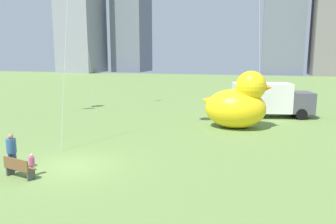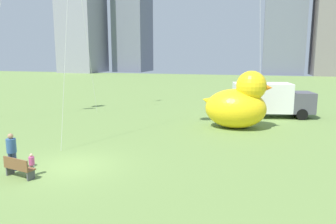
% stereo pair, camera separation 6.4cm
% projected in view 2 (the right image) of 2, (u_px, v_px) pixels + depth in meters
% --- Properties ---
extents(ground_plane, '(140.00, 140.00, 0.00)m').
position_uv_depth(ground_plane, '(72.00, 166.00, 15.52)').
color(ground_plane, olive).
extents(park_bench, '(1.54, 0.76, 0.90)m').
position_uv_depth(park_bench, '(18.00, 167.00, 14.04)').
color(park_bench, brown).
rests_on(park_bench, ground).
extents(person_adult, '(0.43, 0.43, 1.74)m').
position_uv_depth(person_adult, '(12.00, 150.00, 14.84)').
color(person_adult, '#38476B').
rests_on(person_adult, ground).
extents(person_child, '(0.24, 0.24, 0.99)m').
position_uv_depth(person_child, '(32.00, 163.00, 14.29)').
color(person_child, silver).
rests_on(person_child, ground).
extents(giant_inflatable_duck, '(4.95, 3.18, 4.11)m').
position_uv_depth(giant_inflatable_duck, '(238.00, 104.00, 23.26)').
color(giant_inflatable_duck, yellow).
rests_on(giant_inflatable_duck, ground).
extents(box_truck, '(6.75, 3.50, 2.85)m').
position_uv_depth(box_truck, '(270.00, 100.00, 27.34)').
color(box_truck, white).
rests_on(box_truck, ground).
extents(city_skyline, '(86.77, 19.76, 40.09)m').
position_uv_depth(city_skyline, '(223.00, 11.00, 84.40)').
color(city_skyline, gray).
rests_on(city_skyline, ground).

